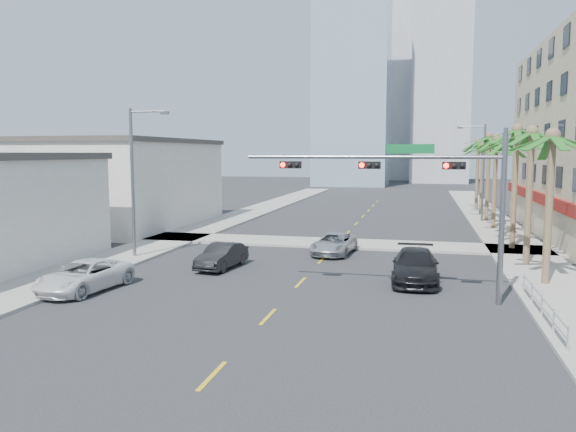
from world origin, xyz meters
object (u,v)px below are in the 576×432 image
Objects in this scene: car_parked_far at (84,276)px; car_lane_left at (222,256)px; traffic_signal_mast at (423,184)px; car_lane_right at (415,266)px; car_lane_center at (334,244)px.

car_lane_left is (4.40, 6.38, -0.02)m from car_parked_far.
traffic_signal_mast reaches higher than car_parked_far.
traffic_signal_mast is 5.59m from car_lane_right.
traffic_signal_mast reaches higher than car_lane_right.
car_lane_right is (-0.28, 3.60, -4.27)m from traffic_signal_mast.
car_lane_right is at bearing 27.83° from car_parked_far.
car_lane_right reaches higher than car_lane_left.
car_lane_center is at bearing 53.21° from car_lane_left.
traffic_signal_mast is at bearing -86.45° from car_lane_right.
car_parked_far is at bearing -118.19° from car_lane_left.
car_lane_right is (14.90, 5.51, 0.09)m from car_parked_far.
traffic_signal_mast is 2.32× the size of car_lane_center.
car_lane_left is at bearing 62.95° from car_parked_far.
car_parked_far is 1.22× the size of car_lane_left.
car_lane_left reaches higher than car_lane_center.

